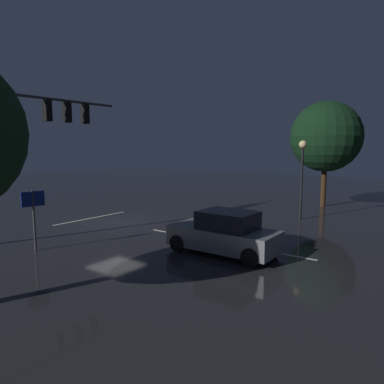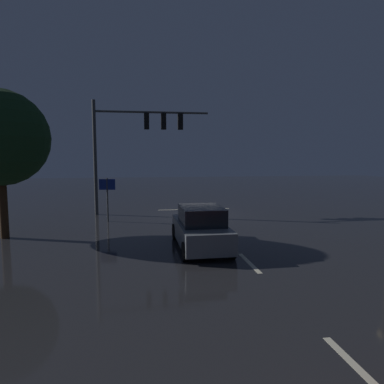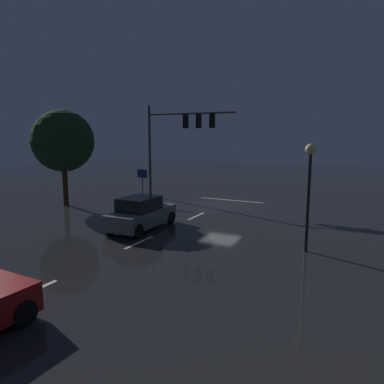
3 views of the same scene
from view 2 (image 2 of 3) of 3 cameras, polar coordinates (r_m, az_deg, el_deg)
name	(u,v)px [view 2 (image 2 of 3)]	position (r m, az deg, el deg)	size (l,w,h in m)	color
ground_plane	(199,214)	(21.51, 1.24, -3.79)	(80.00, 80.00, 0.00)	#232326
traffic_signal_assembly	(136,134)	(21.81, -9.49, 9.67)	(7.26, 0.47, 7.14)	#383A3D
lane_dash_far	(213,227)	(17.65, 3.50, -5.95)	(2.20, 0.16, 0.01)	beige
lane_dash_mid	(249,263)	(12.05, 9.67, -11.72)	(2.20, 0.16, 0.01)	beige
lane_dash_near	(361,372)	(7.11, 26.77, -25.54)	(2.20, 0.16, 0.01)	beige
stop_bar	(194,209)	(23.52, 0.37, -2.93)	(5.00, 0.16, 0.01)	beige
car_approaching	(201,229)	(13.50, 1.48, -6.21)	(1.95, 4.39, 1.70)	slate
route_sign	(107,190)	(19.48, -14.16, 0.27)	(0.90, 0.20, 2.46)	#383A3D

